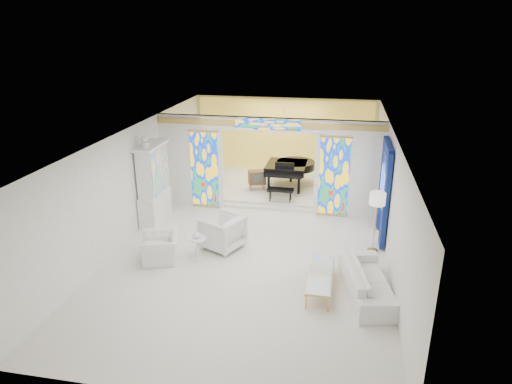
% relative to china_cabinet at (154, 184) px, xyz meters
% --- Properties ---
extents(floor, '(12.00, 12.00, 0.00)m').
position_rel_china_cabinet_xyz_m(floor, '(3.22, -0.60, -1.17)').
color(floor, silver).
rests_on(floor, ground).
extents(ceiling, '(7.00, 12.00, 0.02)m').
position_rel_china_cabinet_xyz_m(ceiling, '(3.22, -0.60, 1.83)').
color(ceiling, silver).
rests_on(ceiling, wall_back).
extents(wall_back, '(7.00, 0.02, 3.00)m').
position_rel_china_cabinet_xyz_m(wall_back, '(3.22, 5.40, 0.33)').
color(wall_back, silver).
rests_on(wall_back, floor).
extents(wall_front, '(7.00, 0.02, 3.00)m').
position_rel_china_cabinet_xyz_m(wall_front, '(3.22, -6.60, 0.33)').
color(wall_front, silver).
rests_on(wall_front, floor).
extents(wall_left, '(0.02, 12.00, 3.00)m').
position_rel_china_cabinet_xyz_m(wall_left, '(-0.28, -0.60, 0.33)').
color(wall_left, silver).
rests_on(wall_left, floor).
extents(wall_right, '(0.02, 12.00, 3.00)m').
position_rel_china_cabinet_xyz_m(wall_right, '(6.72, -0.60, 0.33)').
color(wall_right, silver).
rests_on(wall_right, floor).
extents(partition_wall, '(7.00, 0.22, 3.00)m').
position_rel_china_cabinet_xyz_m(partition_wall, '(3.22, 1.40, 0.48)').
color(partition_wall, silver).
rests_on(partition_wall, floor).
extents(stained_glass_left, '(0.90, 0.04, 2.40)m').
position_rel_china_cabinet_xyz_m(stained_glass_left, '(1.19, 1.29, 0.13)').
color(stained_glass_left, gold).
rests_on(stained_glass_left, partition_wall).
extents(stained_glass_right, '(0.90, 0.04, 2.40)m').
position_rel_china_cabinet_xyz_m(stained_glass_right, '(5.25, 1.29, 0.13)').
color(stained_glass_right, gold).
rests_on(stained_glass_right, partition_wall).
extents(stained_glass_transom, '(2.00, 0.04, 0.34)m').
position_rel_china_cabinet_xyz_m(stained_glass_transom, '(3.22, 1.29, 1.65)').
color(stained_glass_transom, gold).
rests_on(stained_glass_transom, partition_wall).
extents(alcove_platform, '(6.80, 3.80, 0.18)m').
position_rel_china_cabinet_xyz_m(alcove_platform, '(3.22, 3.50, -1.08)').
color(alcove_platform, silver).
rests_on(alcove_platform, floor).
extents(gold_curtain_back, '(6.70, 0.10, 2.90)m').
position_rel_china_cabinet_xyz_m(gold_curtain_back, '(3.22, 5.28, 0.33)').
color(gold_curtain_back, '#F6DC55').
rests_on(gold_curtain_back, wall_back).
extents(chandelier, '(0.48, 0.48, 0.30)m').
position_rel_china_cabinet_xyz_m(chandelier, '(3.42, 3.40, 1.38)').
color(chandelier, gold).
rests_on(chandelier, ceiling).
extents(blue_drapes, '(0.14, 1.85, 2.65)m').
position_rel_china_cabinet_xyz_m(blue_drapes, '(6.62, 0.10, 0.41)').
color(blue_drapes, navy).
rests_on(blue_drapes, wall_right).
extents(china_cabinet, '(0.56, 1.46, 2.72)m').
position_rel_china_cabinet_xyz_m(china_cabinet, '(0.00, 0.00, 0.00)').
color(china_cabinet, white).
rests_on(china_cabinet, floor).
extents(armchair_left, '(1.18, 1.26, 0.66)m').
position_rel_china_cabinet_xyz_m(armchair_left, '(1.07, -2.30, -0.84)').
color(armchair_left, white).
rests_on(armchair_left, floor).
extents(armchair_right, '(1.31, 1.30, 0.91)m').
position_rel_china_cabinet_xyz_m(armchair_right, '(2.44, -1.38, -0.72)').
color(armchair_right, white).
rests_on(armchair_right, floor).
extents(sofa, '(1.35, 2.47, 0.68)m').
position_rel_china_cabinet_xyz_m(sofa, '(6.17, -2.96, -0.83)').
color(sofa, silver).
rests_on(sofa, floor).
extents(side_table, '(0.52, 0.52, 0.58)m').
position_rel_china_cabinet_xyz_m(side_table, '(1.98, -2.10, -0.79)').
color(side_table, white).
rests_on(side_table, floor).
extents(vase, '(0.26, 0.26, 0.21)m').
position_rel_china_cabinet_xyz_m(vase, '(1.98, -2.10, -0.48)').
color(vase, white).
rests_on(vase, side_table).
extents(coffee_table, '(0.58, 1.80, 0.40)m').
position_rel_china_cabinet_xyz_m(coffee_table, '(5.12, -2.96, -0.80)').
color(coffee_table, silver).
rests_on(coffee_table, floor).
extents(floor_lamp, '(0.52, 0.52, 1.64)m').
position_rel_china_cabinet_xyz_m(floor_lamp, '(6.38, -0.85, 0.23)').
color(floor_lamp, gold).
rests_on(floor_lamp, floor).
extents(grand_piano, '(1.67, 2.60, 1.04)m').
position_rel_china_cabinet_xyz_m(grand_piano, '(3.69, 3.36, -0.28)').
color(grand_piano, black).
rests_on(grand_piano, alcove_platform).
extents(tv_console, '(0.69, 0.57, 0.68)m').
position_rel_china_cabinet_xyz_m(tv_console, '(2.60, 2.80, -0.55)').
color(tv_console, brown).
rests_on(tv_console, alcove_platform).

